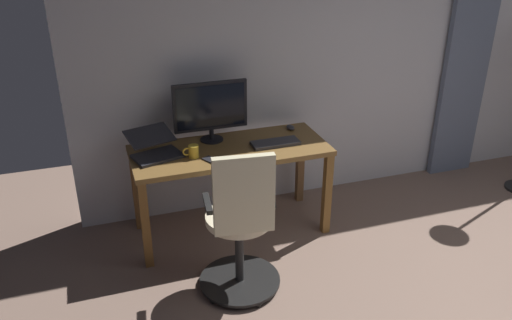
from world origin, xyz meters
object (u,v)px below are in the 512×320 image
(computer_monitor, at_px, (211,108))
(desk, at_px, (230,159))
(cell_phone_face_up, at_px, (212,160))
(mug_tea, at_px, (193,151))
(computer_keyboard, at_px, (275,143))
(laptop, at_px, (155,148))
(computer_mouse, at_px, (290,127))
(office_chair, at_px, (241,229))

(computer_monitor, bearing_deg, desk, 115.76)
(cell_phone_face_up, height_order, mug_tea, mug_tea)
(computer_keyboard, bearing_deg, mug_tea, 2.30)
(laptop, distance_m, computer_mouse, 1.14)
(office_chair, distance_m, computer_monitor, 1.08)
(laptop, bearing_deg, office_chair, 100.75)
(laptop, relative_size, cell_phone_face_up, 2.94)
(laptop, height_order, mug_tea, laptop)
(computer_keyboard, bearing_deg, office_chair, 54.94)
(computer_mouse, relative_size, cell_phone_face_up, 0.69)
(computer_mouse, bearing_deg, cell_phone_face_up, 26.38)
(computer_mouse, bearing_deg, mug_tea, 17.27)
(computer_keyboard, height_order, mug_tea, mug_tea)
(office_chair, relative_size, computer_monitor, 1.87)
(desk, height_order, laptop, laptop)
(desk, bearing_deg, computer_monitor, -64.24)
(desk, distance_m, mug_tea, 0.34)
(cell_phone_face_up, relative_size, mug_tea, 1.20)
(office_chair, height_order, mug_tea, office_chair)
(computer_monitor, xyz_separation_m, cell_phone_face_up, (0.09, 0.37, -0.26))
(desk, height_order, mug_tea, mug_tea)
(laptop, bearing_deg, computer_mouse, 171.61)
(computer_mouse, bearing_deg, computer_keyboard, 47.75)
(laptop, xyz_separation_m, mug_tea, (-0.26, 0.12, -0.01))
(laptop, height_order, computer_mouse, laptop)
(computer_keyboard, xyz_separation_m, cell_phone_face_up, (0.54, 0.13, -0.01))
(desk, bearing_deg, computer_mouse, -160.89)
(computer_monitor, bearing_deg, computer_mouse, -179.43)
(cell_phone_face_up, bearing_deg, laptop, -59.62)
(desk, relative_size, computer_mouse, 14.95)
(office_chair, distance_m, cell_phone_face_up, 0.63)
(computer_keyboard, xyz_separation_m, computer_mouse, (-0.22, -0.25, 0.01))
(mug_tea, bearing_deg, desk, -166.36)
(desk, height_order, computer_mouse, computer_mouse)
(computer_mouse, height_order, cell_phone_face_up, computer_mouse)
(computer_monitor, relative_size, computer_mouse, 5.78)
(computer_monitor, height_order, computer_mouse, computer_monitor)
(computer_mouse, distance_m, cell_phone_face_up, 0.85)
(computer_monitor, distance_m, computer_mouse, 0.71)
(computer_monitor, bearing_deg, mug_tea, 52.22)
(computer_keyboard, xyz_separation_m, mug_tea, (0.65, 0.03, 0.04))
(computer_mouse, relative_size, mug_tea, 0.83)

